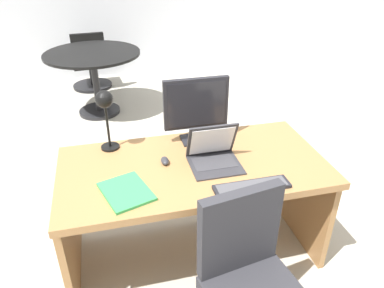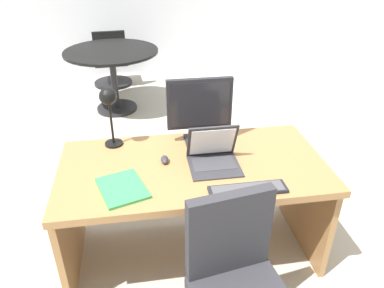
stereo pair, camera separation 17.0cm
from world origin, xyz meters
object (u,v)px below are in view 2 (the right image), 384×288
(keyboard, at_px, (248,189))
(meeting_table, at_px, (113,66))
(laptop, at_px, (213,152))
(book, at_px, (122,188))
(monitor, at_px, (200,106))
(mouse, at_px, (165,160))
(desk_lamp, at_px, (109,104))
(meeting_chair_near, at_px, (111,64))
(desk, at_px, (192,186))

(keyboard, relative_size, meeting_table, 0.39)
(laptop, relative_size, book, 0.85)
(laptop, xyz_separation_m, book, (-0.56, -0.19, -0.07))
(book, bearing_deg, monitor, 42.99)
(mouse, xyz_separation_m, desk_lamp, (-0.32, 0.25, 0.29))
(desk_lamp, distance_m, meeting_table, 2.33)
(meeting_chair_near, bearing_deg, meeting_table, -85.59)
(desk, xyz_separation_m, laptop, (0.12, -0.04, 0.27))
(monitor, bearing_deg, laptop, -83.28)
(desk, relative_size, keyboard, 3.77)
(monitor, bearing_deg, book, -137.01)
(desk_lamp, relative_size, book, 1.16)
(meeting_table, bearing_deg, mouse, -80.77)
(keyboard, bearing_deg, desk_lamp, 140.34)
(mouse, xyz_separation_m, book, (-0.26, -0.24, -0.01))
(monitor, distance_m, laptop, 0.35)
(monitor, relative_size, meeting_table, 0.40)
(book, relative_size, meeting_table, 0.32)
(laptop, distance_m, meeting_chair_near, 3.59)
(desk, distance_m, book, 0.53)
(desk, height_order, meeting_table, meeting_table)
(monitor, height_order, meeting_table, monitor)
(book, bearing_deg, desk_lamp, 96.79)
(book, bearing_deg, desk, 28.77)
(monitor, distance_m, mouse, 0.43)
(book, height_order, meeting_chair_near, meeting_chair_near)
(meeting_chair_near, bearing_deg, book, -86.59)
(desk, xyz_separation_m, monitor, (0.09, 0.25, 0.45))
(keyboard, height_order, desk_lamp, desk_lamp)
(desk, xyz_separation_m, keyboard, (0.26, -0.36, 0.21))
(monitor, xyz_separation_m, desk_lamp, (-0.58, 0.01, 0.05))
(keyboard, height_order, meeting_chair_near, meeting_chair_near)
(keyboard, bearing_deg, meeting_table, 106.15)
(laptop, xyz_separation_m, desk_lamp, (-0.62, 0.30, 0.23))
(desk_lamp, relative_size, meeting_table, 0.37)
(book, distance_m, meeting_table, 2.78)
(desk, bearing_deg, monitor, 70.16)
(desk, distance_m, desk_lamp, 0.75)
(desk_lamp, xyz_separation_m, book, (0.06, -0.49, -0.30))
(book, bearing_deg, meeting_chair_near, 93.41)
(desk_lamp, height_order, meeting_chair_near, desk_lamp)
(monitor, height_order, mouse, monitor)
(desk, xyz_separation_m, meeting_table, (-0.58, 2.53, 0.03))
(keyboard, xyz_separation_m, meeting_table, (-0.84, 2.90, -0.17))
(keyboard, distance_m, meeting_table, 3.02)
(laptop, distance_m, meeting_table, 2.68)
(desk_lamp, bearing_deg, meeting_table, 92.29)
(monitor, relative_size, laptop, 1.45)
(meeting_table, relative_size, meeting_chair_near, 1.35)
(monitor, distance_m, desk_lamp, 0.58)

